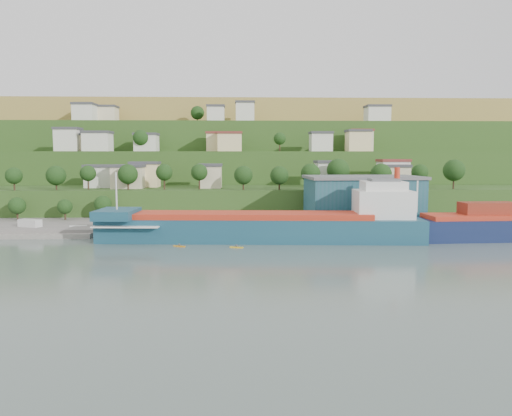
{
  "coord_description": "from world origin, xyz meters",
  "views": [
    {
      "loc": [
        1.49,
        -109.18,
        20.16
      ],
      "look_at": [
        5.85,
        15.0,
        7.29
      ],
      "focal_mm": 35.0,
      "sensor_mm": 36.0,
      "label": 1
    }
  ],
  "objects_px": {
    "cargo_ship_near": "(271,227)",
    "kayak_orange": "(179,246)",
    "caravan": "(30,225)",
    "warehouse": "(362,199)"
  },
  "relations": [
    {
      "from": "caravan",
      "to": "kayak_orange",
      "type": "bearing_deg",
      "value": -3.1
    },
    {
      "from": "cargo_ship_near",
      "to": "warehouse",
      "type": "bearing_deg",
      "value": 38.3
    },
    {
      "from": "kayak_orange",
      "to": "cargo_ship_near",
      "type": "bearing_deg",
      "value": 44.07
    },
    {
      "from": "caravan",
      "to": "kayak_orange",
      "type": "distance_m",
      "value": 44.97
    },
    {
      "from": "warehouse",
      "to": "caravan",
      "type": "bearing_deg",
      "value": -177.54
    },
    {
      "from": "cargo_ship_near",
      "to": "caravan",
      "type": "xyz_separation_m",
      "value": [
        -61.75,
        11.41,
        -0.59
      ]
    },
    {
      "from": "cargo_ship_near",
      "to": "kayak_orange",
      "type": "bearing_deg",
      "value": -156.66
    },
    {
      "from": "cargo_ship_near",
      "to": "caravan",
      "type": "relative_size",
      "value": 13.23
    },
    {
      "from": "cargo_ship_near",
      "to": "kayak_orange",
      "type": "height_order",
      "value": "cargo_ship_near"
    },
    {
      "from": "warehouse",
      "to": "caravan",
      "type": "relative_size",
      "value": 5.41
    }
  ]
}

